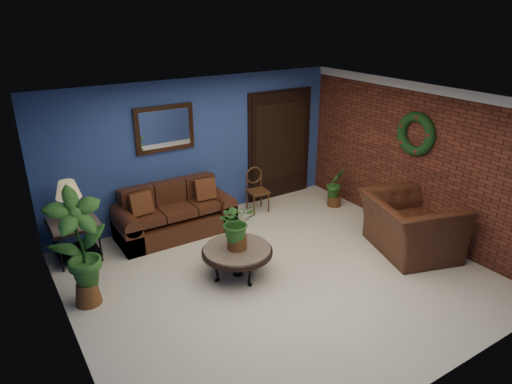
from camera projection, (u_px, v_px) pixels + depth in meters
floor at (278, 276)px, 6.56m from camera, size 5.50×5.50×0.00m
wall_back at (198, 150)px, 8.04m from camera, size 5.50×0.04×2.50m
wall_left at (62, 251)px, 4.72m from camera, size 0.04×5.00×2.50m
wall_right_brick at (417, 161)px, 7.45m from camera, size 0.04×5.00×2.50m
ceiling at (281, 102)px, 5.61m from camera, size 5.50×5.00×0.02m
crown_molding at (426, 88)px, 6.99m from camera, size 0.03×5.00×0.14m
wall_mirror at (165, 129)px, 7.53m from camera, size 1.02×0.06×0.77m
closet_door at (280, 146)px, 8.96m from camera, size 1.44×0.06×2.18m
wreath at (416, 134)px, 7.29m from camera, size 0.16×0.72×0.72m
sofa at (174, 217)px, 7.72m from camera, size 1.95×0.84×0.88m
coffee_table at (237, 252)px, 6.45m from camera, size 1.01×1.01×0.43m
end_table at (74, 229)px, 6.83m from camera, size 0.71×0.71×0.64m
table_lamp at (69, 196)px, 6.63m from camera, size 0.36×0.36×0.60m
side_chair at (256, 187)px, 8.51m from camera, size 0.39×0.39×0.83m
armchair at (410, 225)px, 7.08m from camera, size 1.56×1.67×0.89m
coffee_plant at (237, 224)px, 6.29m from camera, size 0.60×0.55×0.70m
floor_plant at (335, 187)px, 8.72m from camera, size 0.38×0.32×0.77m
tall_plant at (80, 244)px, 5.64m from camera, size 0.77×0.57×1.59m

